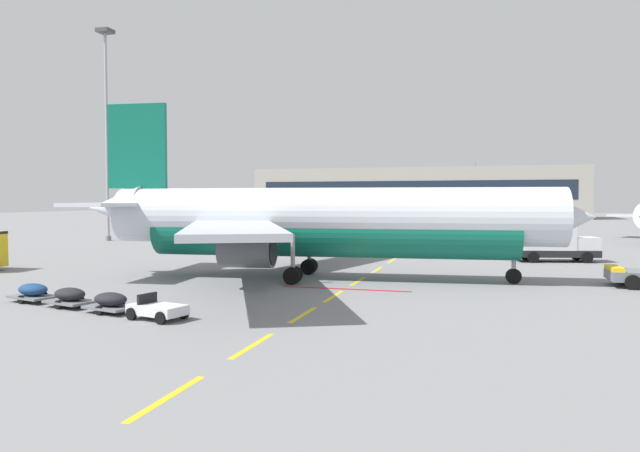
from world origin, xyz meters
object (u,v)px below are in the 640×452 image
(apron_light_mast_near, at_px, (106,111))
(baggage_train, at_px, (90,299))
(airliner_foreground, at_px, (322,221))
(catering_truck, at_px, (553,243))

(apron_light_mast_near, bearing_deg, baggage_train, -55.38)
(airliner_foreground, bearing_deg, apron_light_mast_near, 142.53)
(baggage_train, distance_m, apron_light_mast_near, 54.19)
(airliner_foreground, distance_m, apron_light_mast_near, 48.58)
(catering_truck, distance_m, apron_light_mast_near, 56.71)
(baggage_train, xyz_separation_m, apron_light_mast_near, (-29.37, 42.54, 16.26))
(airliner_foreground, xyz_separation_m, apron_light_mast_near, (-37.19, 28.50, 12.85))
(catering_truck, distance_m, baggage_train, 38.90)
(baggage_train, bearing_deg, apron_light_mast_near, 124.62)
(airliner_foreground, distance_m, baggage_train, 16.43)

